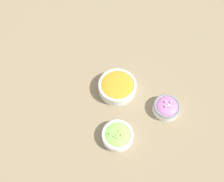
{
  "coord_description": "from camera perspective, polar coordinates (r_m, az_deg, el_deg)",
  "views": [
    {
      "loc": [
        -0.35,
        0.37,
        0.95
      ],
      "look_at": [
        0.0,
        0.0,
        0.03
      ],
      "focal_mm": 40.0,
      "sensor_mm": 36.0,
      "label": 1
    }
  ],
  "objects": [
    {
      "name": "ground_plane",
      "position": [
        1.08,
        0.0,
        -0.77
      ],
      "size": [
        3.0,
        3.0,
        0.0
      ],
      "primitive_type": "plane",
      "color": "#75664C"
    },
    {
      "name": "bowl_red_onion",
      "position": [
        1.05,
        12.36,
        -3.62
      ],
      "size": [
        0.11,
        0.11,
        0.05
      ],
      "color": "white",
      "rests_on": "ground_plane"
    },
    {
      "name": "bowl_lettuce",
      "position": [
        0.98,
        1.25,
        -10.07
      ],
      "size": [
        0.12,
        0.12,
        0.05
      ],
      "color": "white",
      "rests_on": "ground_plane"
    },
    {
      "name": "bowl_carrots",
      "position": [
        1.06,
        1.33,
        1.01
      ],
      "size": [
        0.16,
        0.16,
        0.05
      ],
      "color": "silver",
      "rests_on": "ground_plane"
    }
  ]
}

